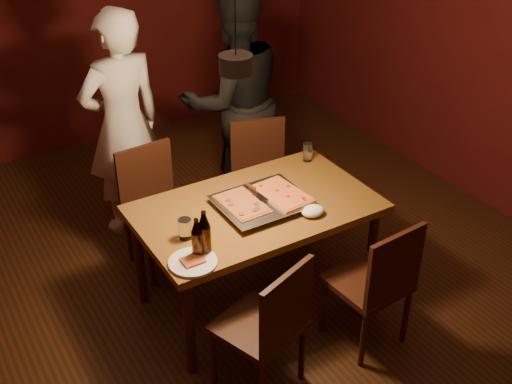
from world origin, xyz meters
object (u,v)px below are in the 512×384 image
chair_far_right (261,168)px  chair_near_right (379,276)px  diner_dark (235,101)px  beer_bottle_a (197,238)px  diner_white (123,125)px  beer_bottle_b (204,233)px  pizza_tray (262,203)px  dining_table (256,215)px  pendant_lamp (236,62)px  chair_far_left (153,197)px  plate_slice (193,262)px  chair_near_left (270,318)px

chair_far_right → chair_near_right: (-0.09, -1.47, 0.00)m
chair_near_right → diner_dark: 1.97m
beer_bottle_a → diner_white: 1.57m
beer_bottle_b → diner_dark: size_ratio=0.15×
pizza_tray → diner_white: size_ratio=0.31×
dining_table → pendant_lamp: bearing=-148.8°
chair_far_right → pendant_lamp: bearing=68.8°
chair_far_right → beer_bottle_b: 1.44m
chair_far_left → diner_white: (0.02, 0.52, 0.34)m
plate_slice → diner_white: size_ratio=0.15×
chair_near_right → diner_dark: diner_dark is taller
chair_near_left → diner_white: (-0.02, 2.00, 0.34)m
diner_white → beer_bottle_a: bearing=77.0°
chair_far_right → pizza_tray: chair_far_right is taller
plate_slice → beer_bottle_b: bearing=26.9°
beer_bottle_a → beer_bottle_b: bearing=3.5°
diner_white → chair_near_right: bearing=104.0°
chair_near_right → plate_slice: size_ratio=1.79×
beer_bottle_b → diner_white: diner_white is taller
diner_dark → pendant_lamp: pendant_lamp is taller
beer_bottle_a → pendant_lamp: (0.35, 0.16, 0.89)m
chair_far_right → diner_dark: bearing=-77.5°
chair_far_right → pendant_lamp: pendant_lamp is taller
plate_slice → pendant_lamp: bearing=27.1°
beer_bottle_b → plate_slice: 0.17m
pizza_tray → diner_white: (-0.40, 1.31, 0.10)m
dining_table → beer_bottle_a: size_ratio=6.13×
pizza_tray → beer_bottle_b: beer_bottle_b is taller
dining_table → diner_white: size_ratio=0.85×
chair_near_left → chair_near_right: bearing=-21.3°
chair_far_left → diner_white: bearing=-95.6°
beer_bottle_b → pendant_lamp: (0.31, 0.16, 0.87)m
chair_near_left → plate_slice: 0.52m
chair_far_left → beer_bottle_a: beer_bottle_a is taller
beer_bottle_a → pendant_lamp: bearing=24.3°
dining_table → plate_slice: 0.69m
diner_dark → plate_slice: bearing=61.1°
pizza_tray → pendant_lamp: size_ratio=0.50×
chair_near_left → plate_slice: (-0.26, 0.40, 0.22)m
chair_near_right → beer_bottle_a: bearing=149.2°
pizza_tray → diner_dark: 1.31m
chair_far_right → plate_slice: bearing=61.6°
dining_table → chair_near_right: (0.39, -0.75, -0.14)m
diner_white → diner_dark: 0.90m
beer_bottle_a → plate_slice: 0.14m
pizza_tray → diner_white: diner_white is taller
chair_far_right → diner_white: diner_white is taller
chair_far_right → pizza_tray: bearing=76.5°
chair_near_right → diner_dark: size_ratio=0.27×
chair_far_right → plate_slice: size_ratio=1.95×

